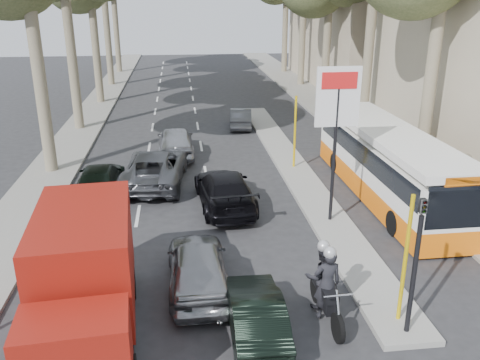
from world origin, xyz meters
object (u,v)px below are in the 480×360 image
Objects in this scene: silver_hatchback at (198,266)px; red_truck at (85,279)px; dark_hatchback at (256,314)px; motorcycle at (324,282)px; city_bus at (387,162)px.

red_truck reaches higher than silver_hatchback.
red_truck reaches higher than dark_hatchback.
dark_hatchback is at bearing -10.66° from red_truck.
silver_hatchback is 1.68× the size of motorcycle.
city_bus is at bearing 32.06° from red_truck.
silver_hatchback is at bearing 29.77° from red_truck.
red_truck is at bearing -143.67° from city_bus.
dark_hatchback is 1.99m from motorcycle.
dark_hatchback is 10.61m from city_bus.
silver_hatchback is at bearing -59.16° from dark_hatchback.
motorcycle is (-4.71, -7.65, -0.55)m from city_bus.
red_truck is at bearing 179.57° from motorcycle.
red_truck reaches higher than motorcycle.
dark_hatchback is 0.33× the size of city_bus.
city_bus is at bearing -143.33° from silver_hatchback.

